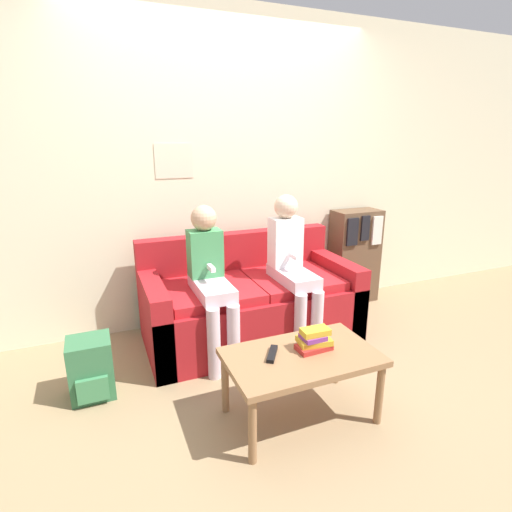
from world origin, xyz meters
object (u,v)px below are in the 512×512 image
object	(u,v)px
coffee_table	(302,362)
person_right	(292,262)
person_left	(210,275)
couch	(250,303)
tv_remote	(272,354)
bookshelf	(354,256)
backpack	(91,368)

from	to	relation	value
coffee_table	person_right	xyz separation A→B (m)	(0.38, 0.86, 0.30)
coffee_table	person_left	bearing A→B (deg)	107.77
couch	person_left	xyz separation A→B (m)	(-0.37, -0.19, 0.35)
couch	coffee_table	bearing A→B (deg)	-95.38
tv_remote	bookshelf	size ratio (longest dim) A/B	0.18
coffee_table	tv_remote	distance (m)	0.18
person_left	tv_remote	size ratio (longest dim) A/B	6.82
person_left	person_right	xyz separation A→B (m)	(0.65, 0.00, 0.02)
couch	person_right	xyz separation A→B (m)	(0.28, -0.18, 0.37)
couch	bookshelf	distance (m)	1.29
backpack	person_left	bearing A→B (deg)	11.70
person_right	tv_remote	distance (m)	1.00
couch	person_left	size ratio (longest dim) A/B	1.49
couch	bookshelf	xyz separation A→B (m)	(1.24, 0.33, 0.17)
tv_remote	bookshelf	bearing A→B (deg)	74.61
person_right	tv_remote	xyz separation A→B (m)	(-0.54, -0.81, -0.24)
person_right	tv_remote	world-z (taller)	person_right
backpack	coffee_table	bearing A→B (deg)	-31.55
coffee_table	person_right	world-z (taller)	person_right
coffee_table	bookshelf	bearing A→B (deg)	45.79
couch	tv_remote	xyz separation A→B (m)	(-0.26, -1.00, 0.13)
coffee_table	person_right	bearing A→B (deg)	66.37
bookshelf	backpack	xyz separation A→B (m)	(-2.45, -0.69, -0.27)
couch	person_right	size ratio (longest dim) A/B	1.44
tv_remote	person_left	bearing A→B (deg)	131.17
person_left	backpack	world-z (taller)	person_left
person_right	couch	bearing A→B (deg)	146.67
person_left	backpack	size ratio (longest dim) A/B	2.92
backpack	couch	bearing A→B (deg)	16.62
person_right	backpack	distance (m)	1.57
tv_remote	backpack	size ratio (longest dim) A/B	0.43
couch	tv_remote	distance (m)	1.04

